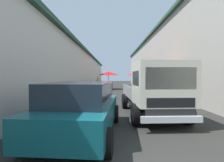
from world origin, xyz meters
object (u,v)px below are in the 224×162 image
at_px(vendor_by_crates, 149,84).
at_px(plastic_stool, 105,97).
at_px(fruit_stall_near_left, 158,73).
at_px(delivery_truck, 156,92).
at_px(fruit_stall_near_right, 108,75).
at_px(vendor_in_shade, 98,86).
at_px(fruit_stall_far_right, 138,76).
at_px(hatchback_car, 81,108).

distance_m(vendor_by_crates, plastic_stool, 4.25).
relative_size(fruit_stall_near_left, delivery_truck, 0.49).
distance_m(fruit_stall_near_right, vendor_in_shade, 8.87).
height_order(fruit_stall_far_right, delivery_truck, fruit_stall_far_right).
height_order(fruit_stall_near_right, delivery_truck, fruit_stall_near_right).
relative_size(delivery_truck, vendor_in_shade, 3.11).
bearing_deg(fruit_stall_near_left, vendor_by_crates, 17.94).
height_order(hatchback_car, delivery_truck, delivery_truck).
bearing_deg(fruit_stall_near_right, fruit_stall_far_right, -127.97).
bearing_deg(vendor_by_crates, hatchback_car, 157.28).
xyz_separation_m(delivery_truck, vendor_in_shade, (6.28, 2.65, -0.11)).
distance_m(vendor_in_shade, plastic_stool, 1.94).
bearing_deg(hatchback_car, fruit_stall_near_left, -28.29).
bearing_deg(fruit_stall_far_right, fruit_stall_near_left, -175.81).
bearing_deg(fruit_stall_near_left, hatchback_car, 151.71).
bearing_deg(delivery_truck, vendor_in_shade, 22.90).
height_order(fruit_stall_near_right, vendor_by_crates, fruit_stall_near_right).
bearing_deg(delivery_truck, hatchback_car, 123.11).
height_order(fruit_stall_near_right, plastic_stool, fruit_stall_near_right).
relative_size(fruit_stall_far_right, hatchback_car, 0.60).
distance_m(hatchback_car, vendor_by_crates, 9.51).
bearing_deg(hatchback_car, fruit_stall_near_right, -0.93).
bearing_deg(delivery_truck, fruit_stall_near_left, -15.20).
height_order(fruit_stall_far_right, fruit_stall_near_right, fruit_stall_near_right).
distance_m(hatchback_car, vendor_in_shade, 7.88).
height_order(delivery_truck, vendor_by_crates, delivery_truck).
relative_size(vendor_by_crates, vendor_in_shade, 1.05).
relative_size(fruit_stall_near_left, hatchback_car, 0.61).
distance_m(fruit_stall_far_right, hatchback_car, 14.58).
bearing_deg(hatchback_car, delivery_truck, -56.89).
distance_m(fruit_stall_near_left, delivery_truck, 6.23).
height_order(hatchback_car, plastic_stool, hatchback_car).
relative_size(vendor_in_shade, plastic_stool, 3.70).
distance_m(fruit_stall_far_right, vendor_in_shade, 7.32).
relative_size(fruit_stall_far_right, fruit_stall_near_right, 0.90).
xyz_separation_m(fruit_stall_near_right, hatchback_car, (-16.68, 0.27, -1.05)).
bearing_deg(plastic_stool, fruit_stall_far_right, -21.80).
bearing_deg(plastic_stool, fruit_stall_near_right, 0.70).
relative_size(fruit_stall_far_right, delivery_truck, 0.49).
height_order(fruit_stall_near_left, fruit_stall_far_right, fruit_stall_near_left).
xyz_separation_m(fruit_stall_far_right, vendor_by_crates, (-5.33, -0.09, -0.68)).
bearing_deg(fruit_stall_far_right, plastic_stool, 158.20).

